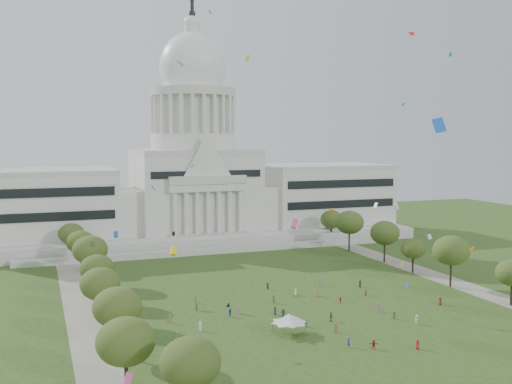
% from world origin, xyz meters
% --- Properties ---
extents(ground, '(400.00, 400.00, 0.00)m').
position_xyz_m(ground, '(0.00, 0.00, 0.00)').
color(ground, '#2E4B19').
rests_on(ground, ground).
extents(capitol, '(160.00, 64.50, 91.30)m').
position_xyz_m(capitol, '(0.00, 113.59, 22.30)').
color(capitol, '#B9B8AE').
rests_on(capitol, ground).
extents(path_left, '(8.00, 160.00, 0.04)m').
position_xyz_m(path_left, '(-48.00, 30.00, 0.02)').
color(path_left, gray).
rests_on(path_left, ground).
extents(path_right, '(8.00, 160.00, 0.04)m').
position_xyz_m(path_right, '(48.00, 30.00, 0.02)').
color(path_right, gray).
rests_on(path_right, ground).
extents(row_tree_l_0, '(8.85, 8.85, 12.59)m').
position_xyz_m(row_tree_l_0, '(-45.26, -21.68, 8.95)').
color(row_tree_l_0, black).
rests_on(row_tree_l_0, ground).
extents(row_tree_l_1, '(8.86, 8.86, 12.59)m').
position_xyz_m(row_tree_l_1, '(-44.07, -2.96, 8.95)').
color(row_tree_l_1, black).
rests_on(row_tree_l_1, ground).
extents(row_tree_r_1, '(7.58, 7.58, 10.78)m').
position_xyz_m(row_tree_r_1, '(46.22, -1.75, 7.66)').
color(row_tree_r_1, black).
rests_on(row_tree_r_1, ground).
extents(row_tree_l_2, '(8.42, 8.42, 11.97)m').
position_xyz_m(row_tree_l_2, '(-45.04, 17.30, 8.51)').
color(row_tree_l_2, black).
rests_on(row_tree_l_2, ground).
extents(row_tree_r_2, '(9.55, 9.55, 13.58)m').
position_xyz_m(row_tree_r_2, '(44.17, 17.44, 9.66)').
color(row_tree_r_2, black).
rests_on(row_tree_r_2, ground).
extents(row_tree_l_3, '(8.12, 8.12, 11.55)m').
position_xyz_m(row_tree_l_3, '(-44.09, 33.92, 8.21)').
color(row_tree_l_3, black).
rests_on(row_tree_l_3, ground).
extents(row_tree_r_3, '(7.01, 7.01, 9.98)m').
position_xyz_m(row_tree_r_3, '(44.40, 34.48, 7.08)').
color(row_tree_r_3, black).
rests_on(row_tree_r_3, ground).
extents(row_tree_l_4, '(9.29, 9.29, 13.21)m').
position_xyz_m(row_tree_l_4, '(-44.08, 52.42, 9.39)').
color(row_tree_l_4, black).
rests_on(row_tree_l_4, ground).
extents(row_tree_r_4, '(9.19, 9.19, 13.06)m').
position_xyz_m(row_tree_r_4, '(44.76, 50.04, 9.29)').
color(row_tree_r_4, black).
rests_on(row_tree_r_4, ground).
extents(row_tree_l_5, '(8.33, 8.33, 11.85)m').
position_xyz_m(row_tree_l_5, '(-45.22, 71.01, 8.42)').
color(row_tree_l_5, black).
rests_on(row_tree_l_5, ground).
extents(row_tree_r_5, '(9.82, 9.82, 13.96)m').
position_xyz_m(row_tree_r_5, '(43.49, 70.19, 9.93)').
color(row_tree_r_5, black).
rests_on(row_tree_r_5, ground).
extents(row_tree_l_6, '(8.19, 8.19, 11.64)m').
position_xyz_m(row_tree_l_6, '(-46.87, 89.14, 8.27)').
color(row_tree_l_6, black).
rests_on(row_tree_l_6, ground).
extents(row_tree_r_6, '(8.42, 8.42, 11.97)m').
position_xyz_m(row_tree_r_6, '(45.96, 88.13, 8.51)').
color(row_tree_r_6, black).
rests_on(row_tree_r_6, ground).
extents(near_tree_0, '(8.47, 8.47, 12.04)m').
position_xyz_m(near_tree_0, '(-38.00, -32.00, 8.56)').
color(near_tree_0, black).
rests_on(near_tree_0, ground).
extents(event_tent, '(8.56, 8.56, 4.16)m').
position_xyz_m(event_tent, '(-10.57, -2.43, 3.22)').
color(event_tent, '#4C4C4C').
rests_on(event_tent, ground).
extents(person_0, '(0.95, 1.06, 1.82)m').
position_xyz_m(person_0, '(30.90, 4.29, 0.91)').
color(person_0, '#B21E1E').
rests_on(person_0, ground).
extents(person_2, '(0.89, 0.78, 1.56)m').
position_xyz_m(person_2, '(18.71, 17.14, 0.78)').
color(person_2, '#B21E1E').
rests_on(person_2, ground).
extents(person_3, '(0.77, 1.32, 1.96)m').
position_xyz_m(person_3, '(14.28, 4.57, 0.98)').
color(person_3, '#994C8C').
rests_on(person_3, ground).
extents(person_4, '(0.64, 1.17, 2.00)m').
position_xyz_m(person_4, '(1.12, 2.01, 1.00)').
color(person_4, '#4C4C51').
rests_on(person_4, ground).
extents(person_5, '(1.74, 1.30, 1.75)m').
position_xyz_m(person_5, '(-7.13, 8.46, 0.88)').
color(person_5, '#4C4C51').
rests_on(person_5, ground).
extents(person_6, '(0.75, 0.98, 1.80)m').
position_xyz_m(person_6, '(8.38, -18.65, 0.90)').
color(person_6, '#B21E1E').
rests_on(person_6, ground).
extents(person_7, '(0.76, 0.65, 1.78)m').
position_xyz_m(person_7, '(-3.08, -13.25, 0.89)').
color(person_7, navy).
rests_on(person_7, ground).
extents(person_8, '(1.03, 0.91, 1.81)m').
position_xyz_m(person_8, '(-18.03, 12.69, 0.90)').
color(person_8, navy).
rests_on(person_8, ground).
extents(person_9, '(1.33, 1.26, 1.88)m').
position_xyz_m(person_9, '(17.28, -5.76, 0.94)').
color(person_9, silver).
rests_on(person_9, ground).
extents(person_10, '(0.57, 0.91, 1.47)m').
position_xyz_m(person_10, '(9.74, 13.79, 0.73)').
color(person_10, '#B21E1E').
rests_on(person_10, ground).
extents(person_11, '(1.75, 1.22, 1.75)m').
position_xyz_m(person_11, '(0.80, -15.77, 0.88)').
color(person_11, '#B21E1E').
rests_on(person_11, ground).
extents(distant_crowd, '(64.20, 37.53, 1.94)m').
position_xyz_m(distant_crowd, '(-14.00, 14.97, 0.88)').
color(distant_crowd, '#B21E1E').
rests_on(distant_crowd, ground).
extents(kite_swarm, '(88.51, 96.26, 61.20)m').
position_xyz_m(kite_swarm, '(2.94, 3.64, 25.45)').
color(kite_swarm, green).
rests_on(kite_swarm, ground).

